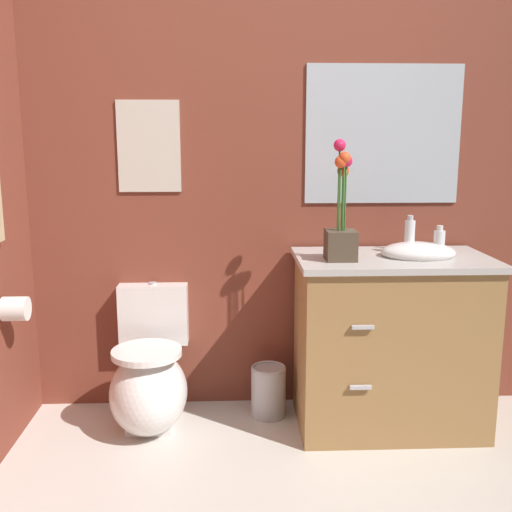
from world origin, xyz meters
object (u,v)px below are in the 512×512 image
object	(u,v)px
vanity_cabinet	(390,340)
wall_poster	(149,146)
lotion_bottle	(439,243)
soap_bottle	(409,236)
toilet	(150,380)
toilet_paper_roll	(15,309)
wall_mirror	(383,135)
flower_vase	(341,224)
trash_bin	(268,391)

from	to	relation	value
vanity_cabinet	wall_poster	distance (m)	1.55
lotion_bottle	vanity_cabinet	bearing A→B (deg)	177.98
soap_bottle	wall_poster	distance (m)	1.38
toilet	toilet_paper_roll	distance (m)	0.74
soap_bottle	toilet_paper_roll	size ratio (longest dim) A/B	1.72
wall_mirror	flower_vase	bearing A→B (deg)	-126.93
flower_vase	vanity_cabinet	bearing A→B (deg)	13.94
vanity_cabinet	wall_mirror	size ratio (longest dim) A/B	1.31
toilet	wall_poster	world-z (taller)	wall_poster
flower_vase	wall_mirror	distance (m)	0.61
wall_poster	vanity_cabinet	bearing A→B (deg)	-13.77
flower_vase	wall_poster	size ratio (longest dim) A/B	1.22
toilet	lotion_bottle	size ratio (longest dim) A/B	4.57
lotion_bottle	toilet_paper_roll	size ratio (longest dim) A/B	1.37
vanity_cabinet	flower_vase	size ratio (longest dim) A/B	1.88
vanity_cabinet	lotion_bottle	size ratio (longest dim) A/B	6.96
flower_vase	wall_mirror	size ratio (longest dim) A/B	0.70
wall_mirror	lotion_bottle	bearing A→B (deg)	-54.34
lotion_bottle	trash_bin	distance (m)	1.15
lotion_bottle	toilet_paper_roll	xyz separation A→B (m)	(-1.97, -0.16, -0.26)
soap_bottle	lotion_bottle	xyz separation A→B (m)	(0.12, -0.08, -0.02)
lotion_bottle	trash_bin	xyz separation A→B (m)	(-0.81, 0.12, -0.80)
flower_vase	soap_bottle	xyz separation A→B (m)	(0.37, 0.14, -0.08)
toilet	lotion_bottle	distance (m)	1.57
wall_mirror	toilet_paper_roll	bearing A→B (deg)	-165.20
toilet	soap_bottle	bearing A→B (deg)	2.21
trash_bin	wall_mirror	world-z (taller)	wall_mirror
trash_bin	flower_vase	bearing A→B (deg)	-29.75
flower_vase	trash_bin	size ratio (longest dim) A/B	2.05
vanity_cabinet	flower_vase	bearing A→B (deg)	-166.06
wall_mirror	soap_bottle	bearing A→B (deg)	-66.09
lotion_bottle	toilet_paper_roll	distance (m)	2.00
toilet	wall_mirror	xyz separation A→B (m)	(1.20, 0.27, 1.21)
toilet	toilet_paper_roll	xyz separation A→B (m)	(-0.56, -0.20, 0.44)
soap_bottle	toilet_paper_roll	bearing A→B (deg)	-172.43
soap_bottle	trash_bin	size ratio (longest dim) A/B	0.69
toilet	toilet_paper_roll	bearing A→B (deg)	-160.64
flower_vase	trash_bin	xyz separation A→B (m)	(-0.32, 0.18, -0.90)
toilet	wall_mirror	world-z (taller)	wall_mirror
flower_vase	trash_bin	world-z (taller)	flower_vase
toilet	vanity_cabinet	distance (m)	1.22
trash_bin	vanity_cabinet	bearing A→B (deg)	-11.02
toilet_paper_roll	wall_poster	bearing A→B (deg)	39.69
soap_bottle	lotion_bottle	size ratio (longest dim) A/B	1.25
wall_mirror	trash_bin	bearing A→B (deg)	-163.40
flower_vase	wall_mirror	bearing A→B (deg)	53.07
trash_bin	toilet_paper_roll	xyz separation A→B (m)	(-1.16, -0.29, 0.54)
vanity_cabinet	toilet_paper_roll	xyz separation A→B (m)	(-1.76, -0.17, 0.23)
toilet	trash_bin	bearing A→B (deg)	8.52
wall_poster	toilet	bearing A→B (deg)	-90.00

